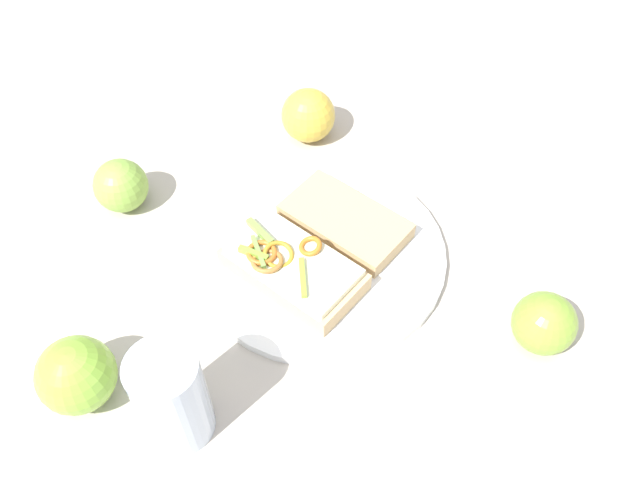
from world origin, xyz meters
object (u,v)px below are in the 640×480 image
(apple_1, at_px, (75,373))
(sandwich, at_px, (292,266))
(apple_0, at_px, (308,115))
(drinking_glass, at_px, (172,398))
(plate, at_px, (320,253))
(apple_2, at_px, (121,186))
(bread_slice_side, at_px, (345,221))
(apple_3, at_px, (544,323))

(apple_1, bearing_deg, sandwich, -3.13)
(apple_0, distance_m, drinking_glass, 0.45)
(sandwich, bearing_deg, drinking_glass, 98.27)
(plate, relative_size, apple_2, 4.44)
(apple_1, bearing_deg, drinking_glass, -56.06)
(apple_0, xyz_separation_m, drinking_glass, (-0.36, -0.27, 0.02))
(plate, distance_m, sandwich, 0.05)
(apple_0, bearing_deg, plate, -122.39)
(plate, xyz_separation_m, apple_1, (-0.30, 0.00, 0.03))
(bread_slice_side, relative_size, apple_2, 2.22)
(sandwich, bearing_deg, bread_slice_side, -90.76)
(apple_2, relative_size, drinking_glass, 0.56)
(drinking_glass, bearing_deg, plate, 20.43)
(apple_0, height_order, apple_3, apple_0)
(sandwich, bearing_deg, plate, -91.51)
(plate, height_order, apple_0, apple_0)
(apple_0, relative_size, apple_2, 1.10)
(apple_0, height_order, apple_1, apple_1)
(apple_1, relative_size, drinking_glass, 0.65)
(apple_3, bearing_deg, bread_slice_side, 106.74)
(bread_slice_side, bearing_deg, sandwich, 89.03)
(sandwich, distance_m, bread_slice_side, 0.10)
(plate, height_order, apple_3, apple_3)
(sandwich, xyz_separation_m, bread_slice_side, (0.10, 0.02, -0.01))
(apple_2, distance_m, drinking_glass, 0.32)
(sandwich, distance_m, apple_3, 0.28)
(apple_3, bearing_deg, plate, 117.23)
(bread_slice_side, xyz_separation_m, apple_2, (-0.20, 0.21, 0.01))
(sandwich, xyz_separation_m, apple_2, (-0.10, 0.23, 0.01))
(sandwich, height_order, bread_slice_side, sandwich)
(apple_1, xyz_separation_m, apple_2, (0.15, 0.22, -0.01))
(apple_1, relative_size, apple_3, 1.16)
(plate, height_order, apple_2, apple_2)
(plate, relative_size, bread_slice_side, 2.00)
(apple_2, bearing_deg, apple_1, -125.44)
(bread_slice_side, xyz_separation_m, apple_1, (-0.35, -0.01, 0.02))
(apple_1, bearing_deg, bread_slice_side, 1.39)
(sandwich, relative_size, apple_3, 2.56)
(drinking_glass, bearing_deg, apple_0, 37.42)
(bread_slice_side, bearing_deg, apple_0, -36.24)
(bread_slice_side, xyz_separation_m, drinking_glass, (-0.29, -0.10, 0.04))
(apple_0, relative_size, drinking_glass, 0.61)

